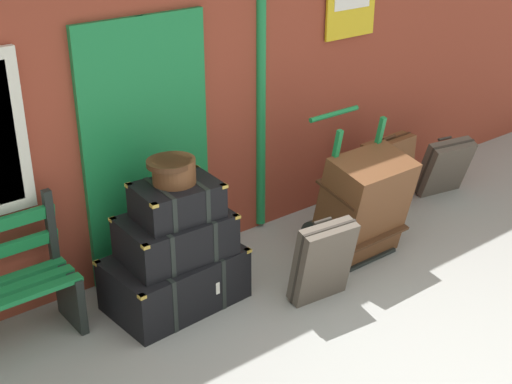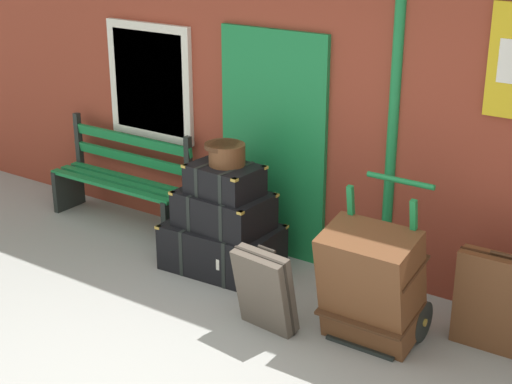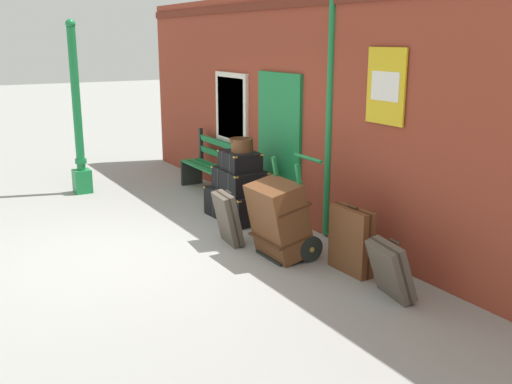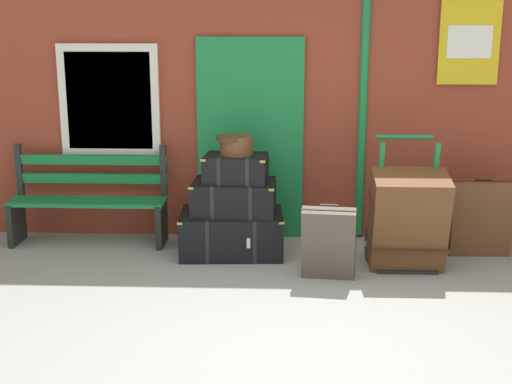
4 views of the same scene
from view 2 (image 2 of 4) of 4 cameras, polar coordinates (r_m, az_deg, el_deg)
brick_facade at (r=6.85m, az=5.27°, el=7.51°), size 10.40×0.35×3.20m
platform_bench at (r=8.08m, az=-9.72°, el=0.82°), size 1.60×0.43×1.01m
steamer_trunk_base at (r=7.03m, az=-2.48°, el=-4.05°), size 1.04×0.70×0.43m
steamer_trunk_middle at (r=6.87m, az=-2.37°, el=-1.31°), size 0.83×0.58×0.33m
steamer_trunk_top at (r=6.75m, az=-2.30°, el=0.91°), size 0.64×0.49×0.27m
round_hatbox at (r=6.69m, az=-2.18°, el=2.89°), size 0.36×0.33×0.19m
porters_trolley at (r=6.09m, az=9.06°, el=-7.83°), size 0.71×0.58×1.20m
large_brown_trunk at (r=5.86m, az=8.43°, el=-6.76°), size 0.70×0.61×0.95m
suitcase_cream at (r=6.04m, az=17.11°, el=-7.73°), size 0.60×0.19×0.78m
suitcase_oxblood at (r=6.01m, az=0.66°, el=-7.22°), size 0.50×0.33×0.69m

